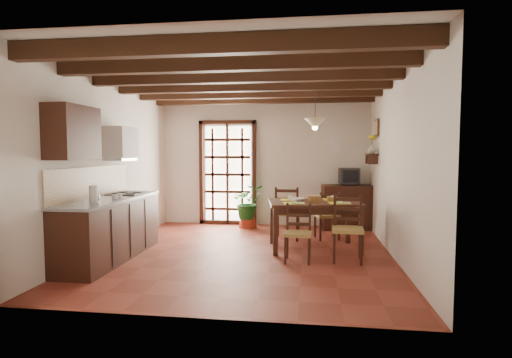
% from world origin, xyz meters
% --- Properties ---
extents(ground_plane, '(5.00, 5.00, 0.00)m').
position_xyz_m(ground_plane, '(0.00, 0.00, 0.00)').
color(ground_plane, maroon).
extents(room_shell, '(4.52, 5.02, 2.81)m').
position_xyz_m(room_shell, '(0.00, 0.00, 1.82)').
color(room_shell, silver).
rests_on(room_shell, ground_plane).
extents(ceiling_beams, '(4.50, 4.34, 0.20)m').
position_xyz_m(ceiling_beams, '(0.00, 0.00, 2.69)').
color(ceiling_beams, black).
rests_on(ceiling_beams, room_shell).
extents(french_door, '(1.26, 0.11, 2.32)m').
position_xyz_m(french_door, '(-0.80, 2.45, 1.18)').
color(french_door, white).
rests_on(french_door, ground_plane).
extents(kitchen_counter, '(0.64, 2.25, 1.38)m').
position_xyz_m(kitchen_counter, '(-1.96, -0.60, 0.47)').
color(kitchen_counter, black).
rests_on(kitchen_counter, ground_plane).
extents(upper_cabinet, '(0.35, 0.80, 0.70)m').
position_xyz_m(upper_cabinet, '(-2.08, -1.30, 1.85)').
color(upper_cabinet, black).
rests_on(upper_cabinet, room_shell).
extents(range_hood, '(0.38, 0.60, 0.54)m').
position_xyz_m(range_hood, '(-2.05, -0.05, 1.73)').
color(range_hood, white).
rests_on(range_hood, room_shell).
extents(counter_items, '(0.50, 1.43, 0.25)m').
position_xyz_m(counter_items, '(-1.95, -0.51, 0.96)').
color(counter_items, black).
rests_on(counter_items, kitchen_counter).
extents(dining_table, '(1.58, 1.15, 0.79)m').
position_xyz_m(dining_table, '(1.06, 0.41, 0.69)').
color(dining_table, '#391C12').
rests_on(dining_table, ground_plane).
extents(chair_near_left, '(0.40, 0.38, 0.84)m').
position_xyz_m(chair_near_left, '(0.82, -0.38, 0.26)').
color(chair_near_left, '#9F8343').
rests_on(chair_near_left, ground_plane).
extents(chair_near_right, '(0.47, 0.45, 0.95)m').
position_xyz_m(chair_near_right, '(1.54, -0.27, 0.30)').
color(chair_near_right, '#9F8343').
rests_on(chair_near_right, ground_plane).
extents(chair_far_left, '(0.46, 0.44, 0.97)m').
position_xyz_m(chair_far_left, '(0.59, 1.09, 0.30)').
color(chair_far_left, '#9F8343').
rests_on(chair_far_left, ground_plane).
extents(chair_far_right, '(0.49, 0.48, 0.88)m').
position_xyz_m(chair_far_right, '(1.31, 1.20, 0.28)').
color(chair_far_right, '#9F8343').
rests_on(chair_far_right, ground_plane).
extents(table_setting, '(1.06, 0.71, 0.10)m').
position_xyz_m(table_setting, '(1.06, 0.41, 0.85)').
color(table_setting, yellow).
rests_on(table_setting, dining_table).
extents(table_bowl, '(0.24, 0.24, 0.05)m').
position_xyz_m(table_bowl, '(0.80, 0.42, 0.82)').
color(table_bowl, white).
rests_on(table_bowl, dining_table).
extents(sideboard, '(1.12, 0.59, 0.91)m').
position_xyz_m(sideboard, '(1.79, 2.23, 0.46)').
color(sideboard, black).
rests_on(sideboard, ground_plane).
extents(crt_tv, '(0.41, 0.39, 0.33)m').
position_xyz_m(crt_tv, '(1.79, 2.22, 1.10)').
color(crt_tv, black).
rests_on(crt_tv, sideboard).
extents(fuse_box, '(0.25, 0.03, 0.32)m').
position_xyz_m(fuse_box, '(1.50, 2.48, 1.75)').
color(fuse_box, white).
rests_on(fuse_box, room_shell).
extents(plant_pot, '(0.39, 0.39, 0.24)m').
position_xyz_m(plant_pot, '(-0.30, 2.11, 0.11)').
color(plant_pot, maroon).
rests_on(plant_pot, ground_plane).
extents(potted_plant, '(2.13, 2.01, 1.89)m').
position_xyz_m(potted_plant, '(-0.30, 2.11, 0.57)').
color(potted_plant, '#144C19').
rests_on(potted_plant, ground_plane).
extents(wall_shelf, '(0.20, 0.42, 0.20)m').
position_xyz_m(wall_shelf, '(2.14, 1.60, 1.51)').
color(wall_shelf, black).
rests_on(wall_shelf, room_shell).
extents(shelf_vase, '(0.15, 0.15, 0.15)m').
position_xyz_m(shelf_vase, '(2.14, 1.60, 1.65)').
color(shelf_vase, '#B2BFB2').
rests_on(shelf_vase, wall_shelf).
extents(shelf_flowers, '(0.14, 0.14, 0.36)m').
position_xyz_m(shelf_flowers, '(2.14, 1.60, 1.86)').
color(shelf_flowers, yellow).
rests_on(shelf_flowers, shelf_vase).
extents(framed_picture, '(0.03, 0.32, 0.32)m').
position_xyz_m(framed_picture, '(2.22, 1.60, 2.05)').
color(framed_picture, brown).
rests_on(framed_picture, room_shell).
extents(pendant_lamp, '(0.36, 0.36, 0.84)m').
position_xyz_m(pendant_lamp, '(1.06, 0.51, 2.08)').
color(pendant_lamp, black).
rests_on(pendant_lamp, room_shell).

